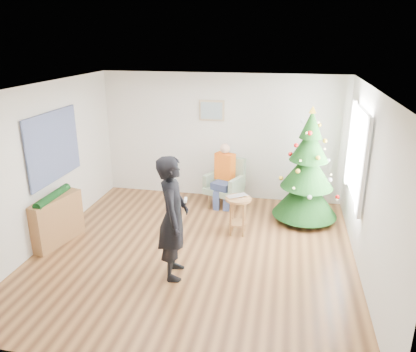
% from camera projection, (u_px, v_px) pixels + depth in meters
% --- Properties ---
extents(floor, '(5.00, 5.00, 0.00)m').
position_uv_depth(floor, '(195.00, 252.00, 6.50)').
color(floor, brown).
rests_on(floor, ground).
extents(ceiling, '(5.00, 5.00, 0.00)m').
position_uv_depth(ceiling, '(193.00, 88.00, 5.65)').
color(ceiling, white).
rests_on(ceiling, wall_back).
extents(wall_back, '(5.00, 0.00, 5.00)m').
position_uv_depth(wall_back, '(221.00, 137.00, 8.39)').
color(wall_back, silver).
rests_on(wall_back, floor).
extents(wall_front, '(5.00, 0.00, 5.00)m').
position_uv_depth(wall_front, '(132.00, 263.00, 3.76)').
color(wall_front, silver).
rests_on(wall_front, floor).
extents(wall_left, '(0.00, 5.00, 5.00)m').
position_uv_depth(wall_left, '(43.00, 166.00, 6.54)').
color(wall_left, silver).
rests_on(wall_left, floor).
extents(wall_right, '(0.00, 5.00, 5.00)m').
position_uv_depth(wall_right, '(369.00, 188.00, 5.61)').
color(wall_right, silver).
rests_on(wall_right, floor).
extents(window_panel, '(0.04, 1.30, 1.40)m').
position_uv_depth(window_panel, '(358.00, 154.00, 6.48)').
color(window_panel, white).
rests_on(window_panel, wall_right).
extents(curtains, '(0.05, 1.75, 1.50)m').
position_uv_depth(curtains, '(356.00, 154.00, 6.48)').
color(curtains, white).
rests_on(curtains, wall_right).
extents(christmas_tree, '(1.19, 1.19, 2.15)m').
position_uv_depth(christmas_tree, '(308.00, 171.00, 7.34)').
color(christmas_tree, '#3F2816').
rests_on(christmas_tree, floor).
extents(stool, '(0.45, 0.45, 0.67)m').
position_uv_depth(stool, '(238.00, 215.00, 7.03)').
color(stool, brown).
rests_on(stool, floor).
extents(laptop, '(0.43, 0.41, 0.03)m').
position_uv_depth(laptop, '(238.00, 197.00, 6.91)').
color(laptop, silver).
rests_on(laptop, stool).
extents(armchair, '(0.84, 0.83, 0.96)m').
position_uv_depth(armchair, '(225.00, 188.00, 8.26)').
color(armchair, gray).
rests_on(armchair, floor).
extents(seated_person, '(0.49, 0.62, 1.27)m').
position_uv_depth(seated_person, '(224.00, 175.00, 8.13)').
color(seated_person, navy).
rests_on(seated_person, armchair).
extents(standing_man, '(0.54, 0.72, 1.80)m').
position_uv_depth(standing_man, '(173.00, 218.00, 5.62)').
color(standing_man, black).
rests_on(standing_man, floor).
extents(game_controller, '(0.06, 0.13, 0.04)m').
position_uv_depth(game_controller, '(186.00, 200.00, 5.46)').
color(game_controller, white).
rests_on(game_controller, standing_man).
extents(console, '(0.51, 1.04, 0.80)m').
position_uv_depth(console, '(56.00, 220.00, 6.70)').
color(console, brown).
rests_on(console, floor).
extents(garland, '(0.14, 0.90, 0.14)m').
position_uv_depth(garland, '(53.00, 197.00, 6.57)').
color(garland, black).
rests_on(garland, console).
extents(tapestry, '(0.03, 1.50, 1.15)m').
position_uv_depth(tapestry, '(54.00, 146.00, 6.73)').
color(tapestry, black).
rests_on(tapestry, wall_left).
extents(framed_picture, '(0.52, 0.05, 0.42)m').
position_uv_depth(framed_picture, '(212.00, 111.00, 8.21)').
color(framed_picture, tan).
rests_on(framed_picture, wall_back).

